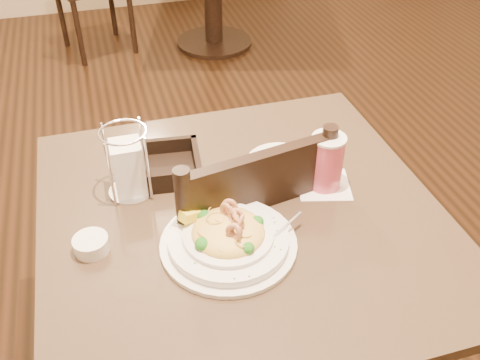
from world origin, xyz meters
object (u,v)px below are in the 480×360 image
object	(u,v)px
bread_basket	(161,167)
side_plate	(281,164)
drink_glass	(326,162)
butter_ramekin	(91,244)
napkin_caddy	(128,166)
main_table	(242,284)
dining_chair_near	(235,251)
pasta_bowl	(228,237)

from	to	relation	value
bread_basket	side_plate	distance (m)	0.30
drink_glass	butter_ramekin	bearing A→B (deg)	-173.18
napkin_caddy	butter_ramekin	world-z (taller)	napkin_caddy
main_table	side_plate	bearing A→B (deg)	45.68
napkin_caddy	side_plate	distance (m)	0.38
bread_basket	butter_ramekin	world-z (taller)	bread_basket
main_table	dining_chair_near	bearing A→B (deg)	82.12
main_table	dining_chair_near	world-z (taller)	dining_chair_near
pasta_bowl	drink_glass	size ratio (longest dim) A/B	2.09
main_table	bread_basket	world-z (taller)	bread_basket
napkin_caddy	butter_ramekin	xyz separation A→B (m)	(-0.10, -0.17, -0.06)
dining_chair_near	bread_basket	size ratio (longest dim) A/B	4.41
main_table	butter_ramekin	xyz separation A→B (m)	(-0.34, -0.02, 0.26)
drink_glass	bread_basket	size ratio (longest dim) A/B	0.71
side_plate	butter_ramekin	world-z (taller)	butter_ramekin
bread_basket	side_plate	xyz separation A→B (m)	(0.30, -0.05, -0.01)
side_plate	dining_chair_near	bearing A→B (deg)	-177.96
pasta_bowl	napkin_caddy	xyz separation A→B (m)	(-0.17, 0.24, 0.05)
side_plate	butter_ramekin	bearing A→B (deg)	-160.31
dining_chair_near	drink_glass	size ratio (longest dim) A/B	6.17
pasta_bowl	bread_basket	distance (m)	0.30
pasta_bowl	napkin_caddy	distance (m)	0.30
main_table	pasta_bowl	distance (m)	0.29
dining_chair_near	napkin_caddy	size ratio (longest dim) A/B	5.38
main_table	butter_ramekin	world-z (taller)	butter_ramekin
dining_chair_near	bread_basket	world-z (taller)	dining_chair_near
main_table	pasta_bowl	bearing A→B (deg)	-122.23
pasta_bowl	bread_basket	world-z (taller)	pasta_bowl
napkin_caddy	side_plate	size ratio (longest dim) A/B	0.99
bread_basket	side_plate	bearing A→B (deg)	-9.43
bread_basket	side_plate	size ratio (longest dim) A/B	1.20
drink_glass	butter_ramekin	xyz separation A→B (m)	(-0.55, -0.07, -0.05)
napkin_caddy	main_table	bearing A→B (deg)	-32.48
napkin_caddy	butter_ramekin	bearing A→B (deg)	-121.29
bread_basket	pasta_bowl	bearing A→B (deg)	-71.82
main_table	dining_chair_near	size ratio (longest dim) A/B	0.97
dining_chair_near	napkin_caddy	xyz separation A→B (m)	(-0.25, 0.00, 0.34)
pasta_bowl	main_table	bearing A→B (deg)	57.77
main_table	butter_ramekin	bearing A→B (deg)	-175.85
dining_chair_near	napkin_caddy	distance (m)	0.43
main_table	side_plate	xyz separation A→B (m)	(0.14, 0.15, 0.25)
pasta_bowl	side_plate	world-z (taller)	pasta_bowl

